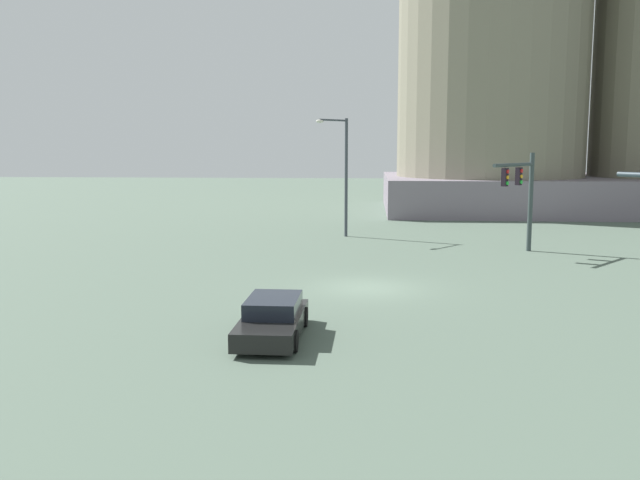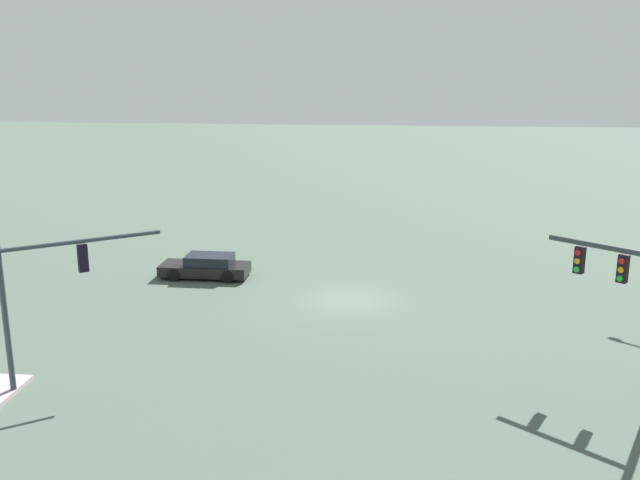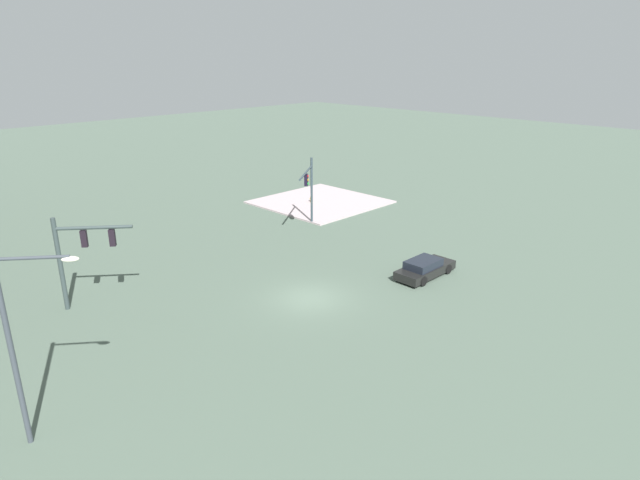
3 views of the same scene
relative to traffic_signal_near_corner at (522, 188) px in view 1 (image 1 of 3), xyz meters
The scene contains 4 objects.
ground_plane 13.43m from the traffic_signal_near_corner, 129.67° to the right, with size 191.75×191.75×0.00m, color #4E5F52.
traffic_signal_near_corner is the anchor object (origin of this frame).
streetlamp_curved_arm 11.67m from the traffic_signal_near_corner, 149.08° to the left, with size 1.95×2.37×7.54m.
sedan_car_approaching 21.06m from the traffic_signal_near_corner, 122.40° to the right, with size 1.90×4.57×1.21m.
Camera 1 is at (0.04, -28.11, 5.85)m, focal length 38.80 mm.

